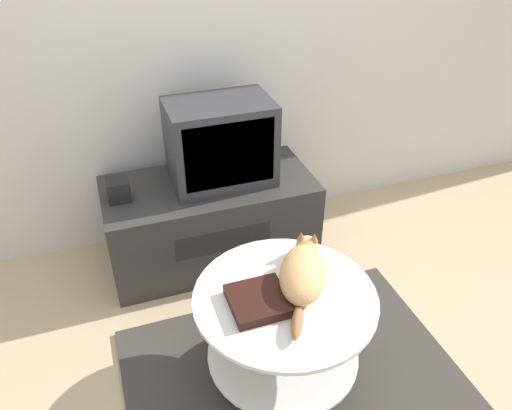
% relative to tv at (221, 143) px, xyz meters
% --- Properties ---
extents(ground_plane, '(12.00, 12.00, 0.00)m').
position_rel_tv_xyz_m(ground_plane, '(0.03, -0.98, -0.70)').
color(ground_plane, tan).
extents(wall_back, '(8.00, 0.05, 2.60)m').
position_rel_tv_xyz_m(wall_back, '(0.03, 0.35, 0.60)').
color(wall_back, silver).
rests_on(wall_back, ground_plane).
extents(rug, '(1.43, 1.06, 0.02)m').
position_rel_tv_xyz_m(rug, '(0.03, -0.98, -0.69)').
color(rug, '#3D3833').
rests_on(rug, ground_plane).
extents(tv_stand, '(1.12, 0.54, 0.48)m').
position_rel_tv_xyz_m(tv_stand, '(-0.08, -0.01, -0.46)').
color(tv_stand, '#33302D').
rests_on(tv_stand, ground_plane).
extents(tv, '(0.53, 0.35, 0.44)m').
position_rel_tv_xyz_m(tv, '(0.00, 0.00, 0.00)').
color(tv, '#333338').
rests_on(tv, tv_stand).
extents(speaker, '(0.11, 0.11, 0.11)m').
position_rel_tv_xyz_m(speaker, '(-0.54, -0.02, -0.17)').
color(speaker, black).
rests_on(speaker, tv_stand).
extents(coffee_table, '(0.72, 0.72, 0.47)m').
position_rel_tv_xyz_m(coffee_table, '(-0.02, -0.94, -0.38)').
color(coffee_table, '#B2B2B7').
rests_on(coffee_table, rug).
extents(dvd_box, '(0.22, 0.22, 0.04)m').
position_rel_tv_xyz_m(dvd_box, '(-0.13, -0.96, -0.19)').
color(dvd_box, black).
rests_on(dvd_box, coffee_table).
extents(cat, '(0.32, 0.49, 0.14)m').
position_rel_tv_xyz_m(cat, '(0.07, -0.91, -0.14)').
color(cat, tan).
rests_on(cat, coffee_table).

